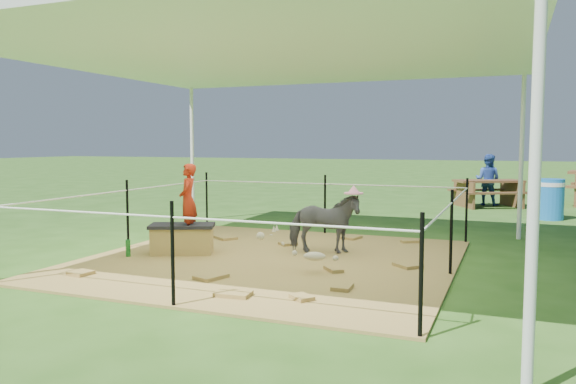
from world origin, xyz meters
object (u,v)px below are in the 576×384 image
at_px(woman, 188,192).
at_px(pony, 324,223).
at_px(green_bottle, 128,248).
at_px(picnic_table_near, 488,193).
at_px(straw_bale, 182,240).
at_px(distant_person, 488,180).
at_px(trash_barrel, 550,199).
at_px(foal, 315,254).

xyz_separation_m(woman, pony, (1.68, 0.72, -0.43)).
bearing_deg(green_bottle, picnic_table_near, 63.04).
xyz_separation_m(straw_bale, distant_person, (3.58, 8.11, 0.42)).
xyz_separation_m(green_bottle, distant_person, (4.13, 8.56, 0.49)).
bearing_deg(pony, picnic_table_near, -28.43).
relative_size(straw_bale, trash_barrel, 0.99).
relative_size(straw_bale, distant_person, 0.64).
xyz_separation_m(straw_bale, pony, (1.78, 0.72, 0.23)).
bearing_deg(trash_barrel, straw_bale, -129.71).
relative_size(straw_bale, green_bottle, 3.60).
distance_m(woman, distant_person, 8.83).
height_order(foal, distant_person, distant_person).
relative_size(woman, foal, 1.21).
height_order(pony, foal, pony).
xyz_separation_m(green_bottle, picnic_table_near, (4.16, 8.18, 0.18)).
relative_size(straw_bale, picnic_table_near, 0.52).
height_order(woman, distant_person, woman).
distance_m(woman, trash_barrel, 7.54).
height_order(green_bottle, distant_person, distant_person).
distance_m(woman, pony, 1.88).
distance_m(trash_barrel, distant_person, 2.62).
xyz_separation_m(trash_barrel, picnic_table_near, (-1.24, 1.89, -0.08)).
xyz_separation_m(straw_bale, foal, (2.05, -0.42, 0.04)).
bearing_deg(distant_person, picnic_table_near, 109.96).
height_order(trash_barrel, distant_person, distant_person).
distance_m(pony, picnic_table_near, 7.24).
bearing_deg(pony, straw_bale, 98.27).
distance_m(pony, distant_person, 7.61).
height_order(straw_bale, picnic_table_near, picnic_table_near).
relative_size(foal, picnic_table_near, 0.51).
bearing_deg(picnic_table_near, distant_person, 66.27).
distance_m(straw_bale, foal, 2.09).
height_order(straw_bale, pony, pony).
xyz_separation_m(straw_bale, woman, (0.10, 0.00, 0.66)).
bearing_deg(distant_person, pony, 91.26).
height_order(woman, green_bottle, woman).
bearing_deg(foal, woman, 154.88).
relative_size(picnic_table_near, distant_person, 1.24).
height_order(pony, distant_person, distant_person).
xyz_separation_m(pony, distant_person, (1.79, 7.39, 0.19)).
bearing_deg(picnic_table_near, pony, -133.42).
height_order(woman, picnic_table_near, woman).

